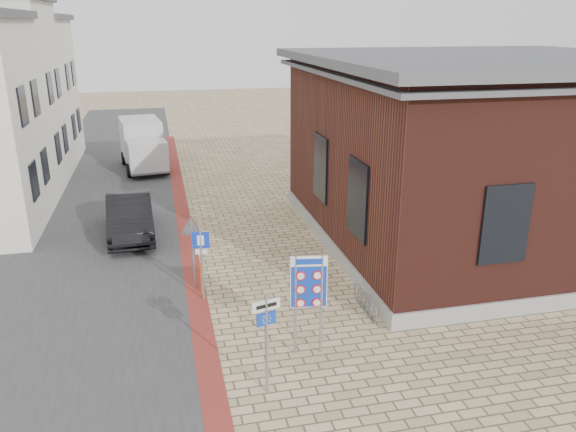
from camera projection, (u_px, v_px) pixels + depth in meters
name	position (u px, v px, depth m)	size (l,w,h in m)	color
ground	(293.00, 366.00, 13.54)	(120.00, 120.00, 0.00)	tan
road_strip	(103.00, 200.00, 26.17)	(7.00, 60.00, 0.02)	#38383A
curb_strip	(185.00, 231.00, 22.32)	(0.60, 40.00, 0.02)	maroon
brick_building	(485.00, 147.00, 20.77)	(13.00, 13.00, 6.80)	gray
townhouse_far	(7.00, 91.00, 31.93)	(7.40, 6.40, 8.30)	silver
bike_rack	(365.00, 303.00, 16.05)	(0.08, 1.80, 0.60)	slate
sedan	(130.00, 216.00, 21.66)	(1.67, 4.79, 1.58)	black
box_truck	(143.00, 144.00, 31.39)	(2.71, 5.38, 2.70)	slate
border_sign	(309.00, 284.00, 13.49)	(0.89, 0.19, 2.63)	gray
essen_sign	(266.00, 328.00, 12.09)	(0.64, 0.21, 2.43)	gray
parking_sign	(201.00, 253.00, 16.30)	(0.49, 0.14, 2.23)	gray
yield_sign	(192.00, 235.00, 16.93)	(0.78, 0.39, 2.33)	gray
bollard	(202.00, 278.00, 17.01)	(0.09, 0.09, 1.02)	#FF560D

